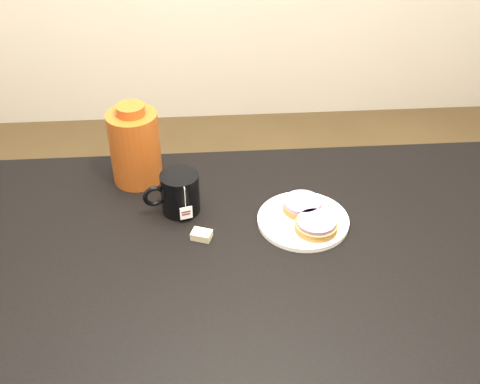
# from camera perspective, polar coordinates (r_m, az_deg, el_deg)

# --- Properties ---
(table) EXTENTS (1.40, 0.90, 0.75)m
(table) POSITION_cam_1_polar(r_m,az_deg,el_deg) (1.39, 1.16, -9.03)
(table) COLOR black
(table) RESTS_ON ground_plane
(plate) EXTENTS (0.22, 0.22, 0.02)m
(plate) POSITION_cam_1_polar(r_m,az_deg,el_deg) (1.44, 6.00, -2.64)
(plate) COLOR white
(plate) RESTS_ON table
(bagel_back) EXTENTS (0.12, 0.12, 0.03)m
(bagel_back) POSITION_cam_1_polar(r_m,az_deg,el_deg) (1.45, 5.92, -1.25)
(bagel_back) COLOR brown
(bagel_back) RESTS_ON plate
(bagel_front) EXTENTS (0.13, 0.13, 0.03)m
(bagel_front) POSITION_cam_1_polar(r_m,az_deg,el_deg) (1.40, 7.23, -3.12)
(bagel_front) COLOR brown
(bagel_front) RESTS_ON plate
(mug) EXTENTS (0.15, 0.11, 0.10)m
(mug) POSITION_cam_1_polar(r_m,az_deg,el_deg) (1.45, -5.78, -0.08)
(mug) COLOR black
(mug) RESTS_ON table
(teabag_pouch) EXTENTS (0.05, 0.05, 0.02)m
(teabag_pouch) POSITION_cam_1_polar(r_m,az_deg,el_deg) (1.39, -3.66, -4.09)
(teabag_pouch) COLOR #C6B793
(teabag_pouch) RESTS_ON table
(bagel_package) EXTENTS (0.15, 0.15, 0.22)m
(bagel_package) POSITION_cam_1_polar(r_m,az_deg,el_deg) (1.55, -9.93, 4.30)
(bagel_package) COLOR maroon
(bagel_package) RESTS_ON table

